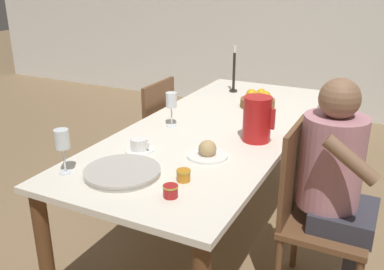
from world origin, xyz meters
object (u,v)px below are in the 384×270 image
(chair_person_side, at_px, (313,212))
(jam_jar_amber, at_px, (184,175))
(teacup_near_person, at_px, (139,146))
(chair_opposite, at_px, (145,141))
(serving_tray, at_px, (122,172))
(fruit_bowl, at_px, (258,100))
(wine_glass_juice, at_px, (62,142))
(candlestick_tall, at_px, (234,74))
(person_seated, at_px, (337,177))
(red_pitcher, at_px, (257,119))
(wine_glass_water, at_px, (171,101))
(jam_jar_red, at_px, (171,190))
(bread_plate, at_px, (207,152))

(chair_person_side, bearing_deg, jam_jar_amber, -44.84)
(chair_person_side, relative_size, teacup_near_person, 6.40)
(chair_opposite, xyz_separation_m, serving_tray, (0.53, -1.00, 0.30))
(serving_tray, relative_size, fruit_bowl, 1.49)
(serving_tray, bearing_deg, wine_glass_juice, -159.13)
(teacup_near_person, height_order, candlestick_tall, candlestick_tall)
(person_seated, bearing_deg, red_pitcher, -101.20)
(chair_person_side, bearing_deg, candlestick_tall, -140.29)
(chair_opposite, xyz_separation_m, person_seated, (1.36, -0.42, 0.20))
(fruit_bowl, bearing_deg, jam_jar_amber, -87.03)
(red_pitcher, bearing_deg, wine_glass_juice, -129.82)
(wine_glass_water, bearing_deg, person_seated, -5.25)
(person_seated, distance_m, wine_glass_juice, 1.29)
(person_seated, xyz_separation_m, wine_glass_juice, (-1.08, -0.68, 0.23))
(chair_opposite, distance_m, jam_jar_red, 1.38)
(chair_opposite, distance_m, fruit_bowl, 0.84)
(person_seated, distance_m, jam_jar_red, 0.86)
(chair_person_side, xyz_separation_m, person_seated, (0.09, 0.03, 0.20))
(wine_glass_juice, xyz_separation_m, bread_plate, (0.49, 0.45, -0.12))
(wine_glass_water, xyz_separation_m, jam_jar_red, (0.41, -0.74, -0.12))
(fruit_bowl, xyz_separation_m, candlestick_tall, (-0.29, 0.30, 0.09))
(serving_tray, distance_m, fruit_bowl, 1.28)
(wine_glass_water, xyz_separation_m, wine_glass_juice, (-0.12, -0.76, 0.00))
(jam_jar_amber, bearing_deg, fruit_bowl, 92.97)
(teacup_near_person, height_order, serving_tray, teacup_near_person)
(teacup_near_person, xyz_separation_m, jam_jar_amber, (0.36, -0.20, 0.00))
(bread_plate, bearing_deg, wine_glass_water, 139.93)
(person_seated, distance_m, serving_tray, 1.02)
(chair_person_side, height_order, teacup_near_person, chair_person_side)
(chair_person_side, bearing_deg, chair_opposite, -109.25)
(wine_glass_juice, xyz_separation_m, serving_tray, (0.24, 0.09, -0.14))
(wine_glass_juice, height_order, jam_jar_red, wine_glass_juice)
(wine_glass_juice, height_order, teacup_near_person, wine_glass_juice)
(chair_person_side, height_order, wine_glass_juice, wine_glass_juice)
(chair_person_side, height_order, fruit_bowl, chair_person_side)
(jam_jar_red, bearing_deg, candlestick_tall, 102.81)
(red_pitcher, relative_size, wine_glass_water, 1.20)
(person_seated, height_order, teacup_near_person, person_seated)
(fruit_bowl, bearing_deg, wine_glass_water, -119.23)
(chair_opposite, height_order, fruit_bowl, chair_opposite)
(teacup_near_person, xyz_separation_m, serving_tray, (0.09, -0.27, -0.01))
(chair_opposite, relative_size, person_seated, 0.79)
(wine_glass_juice, distance_m, candlestick_tall, 1.66)
(red_pitcher, distance_m, bread_plate, 0.36)
(serving_tray, bearing_deg, chair_opposite, 117.81)
(red_pitcher, height_order, wine_glass_juice, red_pitcher)
(red_pitcher, distance_m, jam_jar_red, 0.76)
(red_pitcher, height_order, teacup_near_person, red_pitcher)
(chair_opposite, bearing_deg, fruit_bowl, -70.62)
(chair_opposite, relative_size, serving_tray, 2.75)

